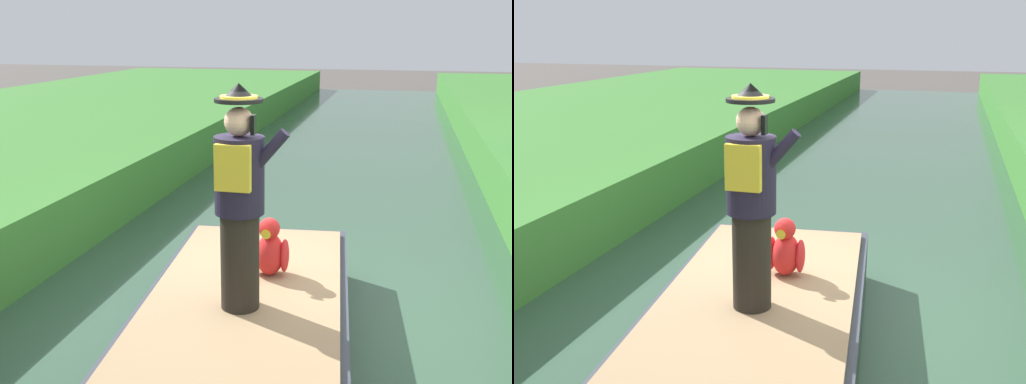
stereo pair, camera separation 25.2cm
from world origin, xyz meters
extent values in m
plane|color=#4C4742|center=(0.00, 0.00, 0.00)|extent=(80.00, 80.00, 0.00)
cube|color=#33513D|center=(0.00, 0.00, 0.05)|extent=(5.45, 48.00, 0.10)
cube|color=#333842|center=(0.00, -0.78, 0.38)|extent=(2.23, 4.37, 0.56)
cube|color=#997A56|center=(0.00, -0.78, 0.69)|extent=(2.05, 4.02, 0.05)
cylinder|color=black|center=(0.01, -0.88, 1.12)|extent=(0.32, 0.32, 0.82)
cylinder|color=black|center=(0.01, -0.88, 1.84)|extent=(0.40, 0.40, 0.62)
cube|color=gold|center=(0.01, -1.07, 1.94)|extent=(0.28, 0.06, 0.36)
sphere|color=#DBA884|center=(0.01, -0.88, 2.27)|extent=(0.23, 0.23, 0.23)
cylinder|color=black|center=(0.01, -0.88, 2.43)|extent=(0.38, 0.38, 0.03)
cone|color=black|center=(0.01, -0.88, 2.50)|extent=(0.26, 0.26, 0.12)
cylinder|color=gold|center=(0.01, -0.88, 2.46)|extent=(0.29, 0.29, 0.02)
cylinder|color=black|center=(0.23, -0.92, 2.02)|extent=(0.38, 0.09, 0.43)
cube|color=black|center=(0.14, -0.94, 2.26)|extent=(0.03, 0.08, 0.15)
ellipsoid|color=red|center=(0.10, -0.16, 0.91)|extent=(0.26, 0.32, 0.40)
sphere|color=red|center=(0.10, -0.20, 1.18)|extent=(0.20, 0.20, 0.20)
cone|color=yellow|center=(0.10, -0.30, 1.17)|extent=(0.09, 0.09, 0.09)
ellipsoid|color=red|center=(-0.04, -0.16, 0.91)|extent=(0.08, 0.20, 0.32)
ellipsoid|color=red|center=(0.24, -0.16, 0.91)|extent=(0.08, 0.20, 0.32)
camera|label=1|loc=(1.22, -5.30, 2.96)|focal=42.05mm
camera|label=2|loc=(1.47, -5.24, 2.96)|focal=42.05mm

